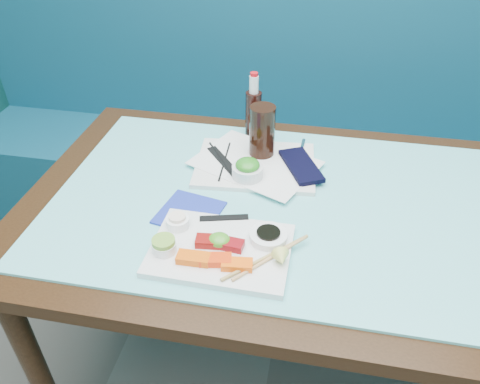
% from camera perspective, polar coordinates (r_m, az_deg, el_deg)
% --- Properties ---
extents(booth_bench, '(3.00, 0.56, 1.17)m').
position_cam_1_polar(booth_bench, '(2.17, 7.11, 4.27)').
color(booth_bench, navy).
rests_on(booth_bench, ground).
extents(dining_table, '(1.40, 0.90, 0.75)m').
position_cam_1_polar(dining_table, '(1.32, 4.73, -4.21)').
color(dining_table, black).
rests_on(dining_table, ground).
extents(glass_top, '(1.22, 0.76, 0.01)m').
position_cam_1_polar(glass_top, '(1.27, 4.93, -1.22)').
color(glass_top, '#66CACD').
rests_on(glass_top, dining_table).
extents(sashimi_plate, '(0.33, 0.24, 0.02)m').
position_cam_1_polar(sashimi_plate, '(1.10, -2.37, -7.08)').
color(sashimi_plate, white).
rests_on(sashimi_plate, glass_top).
extents(salmon_left, '(0.08, 0.04, 0.02)m').
position_cam_1_polar(salmon_left, '(1.06, -5.71, -8.04)').
color(salmon_left, '#EB5609').
rests_on(salmon_left, sashimi_plate).
extents(salmon_mid, '(0.08, 0.05, 0.02)m').
position_cam_1_polar(salmon_mid, '(1.06, -3.00, -8.26)').
color(salmon_mid, red).
rests_on(salmon_mid, sashimi_plate).
extents(salmon_right, '(0.07, 0.04, 0.02)m').
position_cam_1_polar(salmon_right, '(1.05, -0.37, -8.84)').
color(salmon_right, '#FF5A0A').
rests_on(salmon_right, sashimi_plate).
extents(tuna_left, '(0.06, 0.04, 0.02)m').
position_cam_1_polar(tuna_left, '(1.10, -3.86, -6.02)').
color(tuna_left, maroon).
rests_on(tuna_left, sashimi_plate).
extents(tuna_right, '(0.06, 0.04, 0.02)m').
position_cam_1_polar(tuna_right, '(1.09, -1.05, -6.42)').
color(tuna_right, maroon).
rests_on(tuna_right, sashimi_plate).
extents(seaweed_garnish, '(0.06, 0.06, 0.03)m').
position_cam_1_polar(seaweed_garnish, '(1.10, -2.54, -5.85)').
color(seaweed_garnish, '#439422').
rests_on(seaweed_garnish, sashimi_plate).
extents(ramekin_wasabi, '(0.07, 0.07, 0.02)m').
position_cam_1_polar(ramekin_wasabi, '(1.10, -9.23, -6.62)').
color(ramekin_wasabi, white).
rests_on(ramekin_wasabi, sashimi_plate).
extents(wasabi_fill, '(0.06, 0.06, 0.01)m').
position_cam_1_polar(wasabi_fill, '(1.08, -9.32, -5.95)').
color(wasabi_fill, '#6DA334').
rests_on(wasabi_fill, ramekin_wasabi).
extents(ramekin_ginger, '(0.07, 0.07, 0.02)m').
position_cam_1_polar(ramekin_ginger, '(1.16, -7.60, -3.67)').
color(ramekin_ginger, white).
rests_on(ramekin_ginger, sashimi_plate).
extents(ginger_fill, '(0.05, 0.05, 0.01)m').
position_cam_1_polar(ginger_fill, '(1.15, -7.66, -3.05)').
color(ginger_fill, '#F2DBC6').
rests_on(ginger_fill, ramekin_ginger).
extents(soy_dish, '(0.12, 0.12, 0.02)m').
position_cam_1_polar(soy_dish, '(1.12, 3.47, -5.39)').
color(soy_dish, white).
rests_on(soy_dish, sashimi_plate).
extents(soy_fill, '(0.07, 0.07, 0.01)m').
position_cam_1_polar(soy_fill, '(1.11, 3.50, -4.94)').
color(soy_fill, black).
rests_on(soy_fill, soy_dish).
extents(lemon_wedge, '(0.05, 0.04, 0.04)m').
position_cam_1_polar(lemon_wedge, '(1.05, 5.06, -8.08)').
color(lemon_wedge, '#DDDD69').
rests_on(lemon_wedge, sashimi_plate).
extents(chopstick_sleeve, '(0.12, 0.05, 0.00)m').
position_cam_1_polar(chopstick_sleeve, '(1.18, -1.96, -3.16)').
color(chopstick_sleeve, black).
rests_on(chopstick_sleeve, sashimi_plate).
extents(wooden_chopstick_a, '(0.18, 0.18, 0.01)m').
position_cam_1_polar(wooden_chopstick_a, '(1.07, 3.23, -7.91)').
color(wooden_chopstick_a, '#A68A4E').
rests_on(wooden_chopstick_a, sashimi_plate).
extents(wooden_chopstick_b, '(0.15, 0.17, 0.01)m').
position_cam_1_polar(wooden_chopstick_b, '(1.07, 3.77, -7.99)').
color(wooden_chopstick_b, tan).
rests_on(wooden_chopstick_b, sashimi_plate).
extents(serving_tray, '(0.37, 0.29, 0.01)m').
position_cam_1_polar(serving_tray, '(1.39, 1.87, 3.33)').
color(serving_tray, silver).
rests_on(serving_tray, glass_top).
extents(paper_placemat, '(0.41, 0.36, 0.00)m').
position_cam_1_polar(paper_placemat, '(1.39, 1.87, 3.59)').
color(paper_placemat, white).
rests_on(paper_placemat, serving_tray).
extents(seaweed_bowl, '(0.10, 0.10, 0.04)m').
position_cam_1_polar(seaweed_bowl, '(1.32, 0.93, 2.49)').
color(seaweed_bowl, silver).
rests_on(seaweed_bowl, serving_tray).
extents(seaweed_salad, '(0.08, 0.08, 0.03)m').
position_cam_1_polar(seaweed_salad, '(1.31, 0.94, 3.33)').
color(seaweed_salad, '#277E1D').
rests_on(seaweed_salad, seaweed_bowl).
extents(cola_glass, '(0.09, 0.09, 0.16)m').
position_cam_1_polar(cola_glass, '(1.39, 2.72, 7.43)').
color(cola_glass, black).
rests_on(cola_glass, serving_tray).
extents(navy_pouch, '(0.15, 0.20, 0.01)m').
position_cam_1_polar(navy_pouch, '(1.37, 7.45, 3.19)').
color(navy_pouch, black).
rests_on(navy_pouch, serving_tray).
extents(fork, '(0.02, 0.09, 0.01)m').
position_cam_1_polar(fork, '(1.46, 7.57, 5.40)').
color(fork, white).
rests_on(fork, serving_tray).
extents(black_chopstick_a, '(0.12, 0.19, 0.01)m').
position_cam_1_polar(black_chopstick_a, '(1.39, -2.22, 3.85)').
color(black_chopstick_a, black).
rests_on(black_chopstick_a, serving_tray).
extents(black_chopstick_b, '(0.02, 0.21, 0.01)m').
position_cam_1_polar(black_chopstick_b, '(1.39, -1.89, 3.81)').
color(black_chopstick_b, black).
rests_on(black_chopstick_b, serving_tray).
extents(tray_sleeve, '(0.13, 0.15, 0.00)m').
position_cam_1_polar(tray_sleeve, '(1.39, -2.05, 3.82)').
color(tray_sleeve, black).
rests_on(tray_sleeve, serving_tray).
extents(cola_bottle_body, '(0.07, 0.07, 0.15)m').
position_cam_1_polar(cola_bottle_body, '(1.53, 1.64, 9.50)').
color(cola_bottle_body, black).
rests_on(cola_bottle_body, glass_top).
extents(cola_bottle_neck, '(0.03, 0.03, 0.06)m').
position_cam_1_polar(cola_bottle_neck, '(1.48, 1.71, 12.98)').
color(cola_bottle_neck, white).
rests_on(cola_bottle_neck, cola_bottle_body).
extents(cola_bottle_cap, '(0.03, 0.03, 0.01)m').
position_cam_1_polar(cola_bottle_cap, '(1.47, 1.73, 14.15)').
color(cola_bottle_cap, red).
rests_on(cola_bottle_cap, cola_bottle_neck).
extents(blue_napkin, '(0.18, 0.18, 0.01)m').
position_cam_1_polar(blue_napkin, '(1.22, -6.18, -2.49)').
color(blue_napkin, navy).
rests_on(blue_napkin, glass_top).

